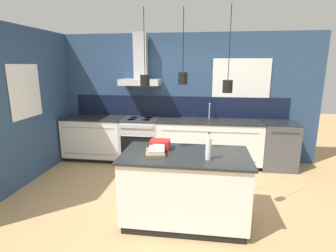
{
  "coord_description": "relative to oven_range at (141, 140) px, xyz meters",
  "views": [
    {
      "loc": [
        0.52,
        -3.41,
        1.98
      ],
      "look_at": [
        -0.01,
        0.51,
        1.05
      ],
      "focal_mm": 28.0,
      "sensor_mm": 36.0,
      "label": 1
    }
  ],
  "objects": [
    {
      "name": "bottle_on_island",
      "position": [
        1.34,
        -2.2,
        0.59
      ],
      "size": [
        0.07,
        0.07,
        0.32
      ],
      "color": "silver",
      "rests_on": "kitchen_island"
    },
    {
      "name": "wall_back",
      "position": [
        0.71,
        0.31,
        0.9
      ],
      "size": [
        5.6,
        2.52,
        2.6
      ],
      "color": "navy",
      "rests_on": "ground_plane"
    },
    {
      "name": "ground_plane",
      "position": [
        0.75,
        -1.69,
        -0.46
      ],
      "size": [
        16.0,
        16.0,
        0.0
      ],
      "primitive_type": "plane",
      "color": "tan",
      "rests_on": "ground"
    },
    {
      "name": "wall_left",
      "position": [
        -1.68,
        -0.99,
        0.85
      ],
      "size": [
        0.08,
        3.8,
        2.6
      ],
      "color": "navy",
      "rests_on": "ground_plane"
    },
    {
      "name": "book_stack",
      "position": [
        0.71,
        -2.09,
        0.49
      ],
      "size": [
        0.29,
        0.36,
        0.07
      ],
      "color": "olive",
      "rests_on": "kitchen_island"
    },
    {
      "name": "dishwasher",
      "position": [
        2.73,
        0.0,
        -0.0
      ],
      "size": [
        0.64,
        0.65,
        0.91
      ],
      "color": "#4C4C51",
      "rests_on": "ground_plane"
    },
    {
      "name": "red_supply_box",
      "position": [
        0.73,
        -1.89,
        0.52
      ],
      "size": [
        0.25,
        0.18,
        0.12
      ],
      "color": "red",
      "rests_on": "kitchen_island"
    },
    {
      "name": "counter_run_sink",
      "position": [
        1.39,
        0.01,
        0.01
      ],
      "size": [
        2.05,
        0.64,
        1.23
      ],
      "color": "black",
      "rests_on": "ground_plane"
    },
    {
      "name": "kitchen_island",
      "position": [
        1.07,
        -2.04,
        0.0
      ],
      "size": [
        1.57,
        0.87,
        0.91
      ],
      "color": "black",
      "rests_on": "ground_plane"
    },
    {
      "name": "oven_range",
      "position": [
        0.0,
        0.0,
        0.0
      ],
      "size": [
        0.75,
        0.66,
        0.91
      ],
      "color": "#B5B5BA",
      "rests_on": "ground_plane"
    },
    {
      "name": "counter_run_left",
      "position": [
        -1.0,
        0.01,
        0.01
      ],
      "size": [
        1.26,
        0.64,
        0.91
      ],
      "color": "black",
      "rests_on": "ground_plane"
    }
  ]
}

